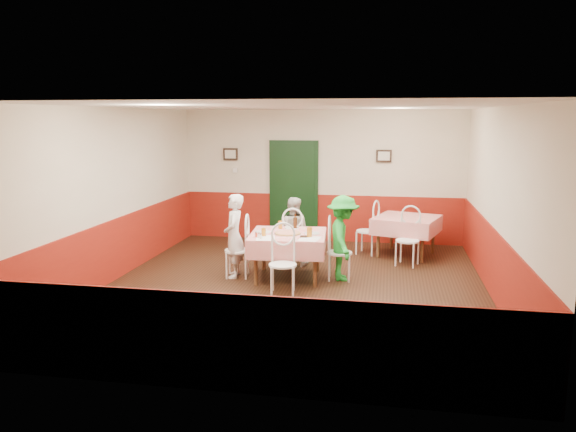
% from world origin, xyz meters
% --- Properties ---
extents(floor, '(7.00, 7.00, 0.00)m').
position_xyz_m(floor, '(0.00, 0.00, 0.00)').
color(floor, black).
rests_on(floor, ground).
extents(ceiling, '(7.00, 7.00, 0.00)m').
position_xyz_m(ceiling, '(0.00, 0.00, 2.80)').
color(ceiling, white).
rests_on(ceiling, back_wall).
extents(back_wall, '(6.00, 0.10, 2.80)m').
position_xyz_m(back_wall, '(0.00, 3.50, 1.40)').
color(back_wall, beige).
rests_on(back_wall, ground).
extents(front_wall, '(6.00, 0.10, 2.80)m').
position_xyz_m(front_wall, '(0.00, -3.50, 1.40)').
color(front_wall, beige).
rests_on(front_wall, ground).
extents(left_wall, '(0.10, 7.00, 2.80)m').
position_xyz_m(left_wall, '(-3.00, 0.00, 1.40)').
color(left_wall, beige).
rests_on(left_wall, ground).
extents(right_wall, '(0.10, 7.00, 2.80)m').
position_xyz_m(right_wall, '(3.00, 0.00, 1.40)').
color(right_wall, beige).
rests_on(right_wall, ground).
extents(wainscot_back, '(6.00, 0.03, 1.00)m').
position_xyz_m(wainscot_back, '(0.00, 3.48, 0.50)').
color(wainscot_back, maroon).
rests_on(wainscot_back, ground).
extents(wainscot_front, '(6.00, 0.03, 1.00)m').
position_xyz_m(wainscot_front, '(0.00, -3.48, 0.50)').
color(wainscot_front, maroon).
rests_on(wainscot_front, ground).
extents(wainscot_left, '(0.03, 7.00, 1.00)m').
position_xyz_m(wainscot_left, '(-2.98, 0.00, 0.50)').
color(wainscot_left, maroon).
rests_on(wainscot_left, ground).
extents(wainscot_right, '(0.03, 7.00, 1.00)m').
position_xyz_m(wainscot_right, '(2.98, 0.00, 0.50)').
color(wainscot_right, maroon).
rests_on(wainscot_right, ground).
extents(door, '(0.96, 0.06, 2.10)m').
position_xyz_m(door, '(-0.60, 3.45, 1.05)').
color(door, black).
rests_on(door, ground).
extents(picture_left, '(0.32, 0.03, 0.26)m').
position_xyz_m(picture_left, '(-2.00, 3.45, 1.85)').
color(picture_left, black).
rests_on(picture_left, back_wall).
extents(picture_right, '(0.32, 0.03, 0.26)m').
position_xyz_m(picture_right, '(1.30, 3.45, 1.85)').
color(picture_right, black).
rests_on(picture_right, back_wall).
extents(thermostat, '(0.10, 0.03, 0.10)m').
position_xyz_m(thermostat, '(-1.90, 3.45, 1.50)').
color(thermostat, white).
rests_on(thermostat, back_wall).
extents(main_table, '(1.32, 1.32, 0.77)m').
position_xyz_m(main_table, '(-0.19, 0.49, 0.38)').
color(main_table, red).
rests_on(main_table, ground).
extents(second_table, '(1.40, 1.40, 0.77)m').
position_xyz_m(second_table, '(1.78, 2.43, 0.38)').
color(second_table, red).
rests_on(second_table, ground).
extents(chair_left, '(0.47, 0.47, 0.90)m').
position_xyz_m(chair_left, '(-1.04, 0.42, 0.45)').
color(chair_left, white).
rests_on(chair_left, ground).
extents(chair_right, '(0.44, 0.44, 0.90)m').
position_xyz_m(chair_right, '(0.66, 0.56, 0.45)').
color(chair_right, white).
rests_on(chair_right, ground).
extents(chair_far, '(0.48, 0.48, 0.90)m').
position_xyz_m(chair_far, '(-0.26, 1.34, 0.45)').
color(chair_far, white).
rests_on(chair_far, ground).
extents(chair_near, '(0.47, 0.47, 0.90)m').
position_xyz_m(chair_near, '(-0.12, -0.36, 0.45)').
color(chair_near, white).
rests_on(chair_near, ground).
extents(chair_second_a, '(0.53, 0.53, 0.90)m').
position_xyz_m(chair_second_a, '(1.03, 2.43, 0.45)').
color(chair_second_a, white).
rests_on(chair_second_a, ground).
extents(chair_second_b, '(0.53, 0.53, 0.90)m').
position_xyz_m(chair_second_b, '(1.78, 1.68, 0.45)').
color(chair_second_b, white).
rests_on(chair_second_b, ground).
extents(pizza, '(0.44, 0.44, 0.03)m').
position_xyz_m(pizza, '(-0.19, 0.44, 0.77)').
color(pizza, '#B74723').
rests_on(pizza, main_table).
extents(plate_left, '(0.27, 0.27, 0.01)m').
position_xyz_m(plate_left, '(-0.61, 0.48, 0.77)').
color(plate_left, white).
rests_on(plate_left, main_table).
extents(plate_right, '(0.27, 0.27, 0.01)m').
position_xyz_m(plate_right, '(0.20, 0.52, 0.77)').
color(plate_right, white).
rests_on(plate_right, main_table).
extents(plate_far, '(0.27, 0.27, 0.01)m').
position_xyz_m(plate_far, '(-0.20, 0.92, 0.77)').
color(plate_far, white).
rests_on(plate_far, main_table).
extents(glass_a, '(0.08, 0.08, 0.13)m').
position_xyz_m(glass_a, '(-0.54, 0.21, 0.83)').
color(glass_a, '#BF7219').
rests_on(glass_a, main_table).
extents(glass_b, '(0.09, 0.09, 0.16)m').
position_xyz_m(glass_b, '(0.20, 0.28, 0.84)').
color(glass_b, '#BF7219').
rests_on(glass_b, main_table).
extents(glass_c, '(0.08, 0.08, 0.13)m').
position_xyz_m(glass_c, '(-0.39, 0.86, 0.83)').
color(glass_c, '#BF7219').
rests_on(glass_c, main_table).
extents(beer_bottle, '(0.07, 0.07, 0.24)m').
position_xyz_m(beer_bottle, '(-0.14, 0.89, 0.88)').
color(beer_bottle, '#381C0A').
rests_on(beer_bottle, main_table).
extents(shaker_a, '(0.04, 0.04, 0.09)m').
position_xyz_m(shaker_a, '(-0.58, 0.04, 0.81)').
color(shaker_a, silver).
rests_on(shaker_a, main_table).
extents(shaker_b, '(0.04, 0.04, 0.09)m').
position_xyz_m(shaker_b, '(-0.53, -0.01, 0.81)').
color(shaker_b, silver).
rests_on(shaker_b, main_table).
extents(shaker_c, '(0.04, 0.04, 0.09)m').
position_xyz_m(shaker_c, '(-0.63, 0.09, 0.81)').
color(shaker_c, '#B23319').
rests_on(shaker_c, main_table).
extents(menu_left, '(0.38, 0.46, 0.00)m').
position_xyz_m(menu_left, '(-0.48, 0.06, 0.76)').
color(menu_left, white).
rests_on(menu_left, main_table).
extents(menu_right, '(0.35, 0.43, 0.00)m').
position_xyz_m(menu_right, '(0.22, 0.13, 0.76)').
color(menu_right, white).
rests_on(menu_right, main_table).
extents(wallet, '(0.12, 0.10, 0.02)m').
position_xyz_m(wallet, '(0.11, 0.24, 0.77)').
color(wallet, black).
rests_on(wallet, main_table).
extents(diner_left, '(0.42, 0.56, 1.40)m').
position_xyz_m(diner_left, '(-1.09, 0.41, 0.70)').
color(diner_left, gray).
rests_on(diner_left, ground).
extents(diner_far, '(0.63, 0.50, 1.23)m').
position_xyz_m(diner_far, '(-0.27, 1.39, 0.62)').
color(diner_far, gray).
rests_on(diner_far, ground).
extents(diner_right, '(0.67, 0.98, 1.40)m').
position_xyz_m(diner_right, '(0.71, 0.57, 0.70)').
color(diner_right, gray).
rests_on(diner_right, ground).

